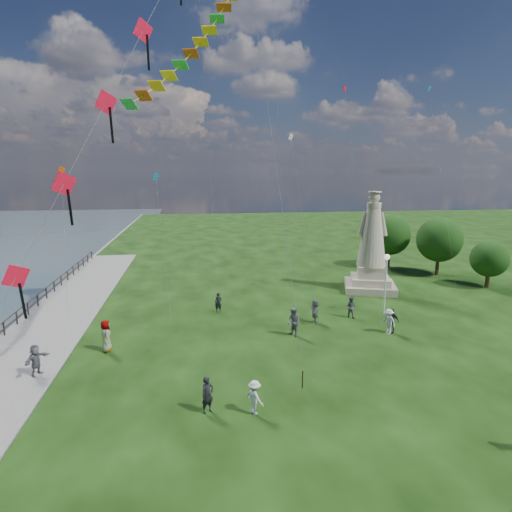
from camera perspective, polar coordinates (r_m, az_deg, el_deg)
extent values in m
cube|color=slate|center=(27.10, -29.05, -12.18)|extent=(5.00, 60.00, 0.10)
cylinder|color=black|center=(31.25, -30.56, -8.41)|extent=(0.11, 0.11, 1.00)
cylinder|color=black|center=(33.01, -29.28, -7.28)|extent=(0.11, 0.11, 1.00)
cylinder|color=black|center=(34.79, -28.12, -6.27)|extent=(0.11, 0.11, 1.00)
cylinder|color=black|center=(36.60, -27.09, -5.35)|extent=(0.11, 0.11, 1.00)
cylinder|color=black|center=(38.42, -26.16, -4.52)|extent=(0.11, 0.11, 1.00)
cylinder|color=black|center=(40.27, -25.31, -3.76)|extent=(0.11, 0.11, 1.00)
cylinder|color=black|center=(42.12, -24.54, -3.07)|extent=(0.11, 0.11, 1.00)
cylinder|color=black|center=(43.99, -23.83, -2.44)|extent=(0.11, 0.11, 1.00)
cylinder|color=black|center=(45.87, -23.19, -1.86)|extent=(0.11, 0.11, 1.00)
cylinder|color=black|center=(47.76, -22.59, -1.32)|extent=(0.11, 0.11, 1.00)
cylinder|color=black|center=(49.66, -22.04, -0.83)|extent=(0.11, 0.11, 1.00)
cylinder|color=black|center=(51.57, -21.53, -0.37)|extent=(0.11, 0.11, 1.00)
cylinder|color=black|center=(53.48, -21.06, 0.05)|extent=(0.11, 0.11, 1.00)
cube|color=#BCA78E|center=(38.65, 14.93, -3.95)|extent=(5.28, 5.28, 0.60)
cube|color=#BCA78E|center=(38.50, 14.97, -3.09)|extent=(4.02, 4.02, 0.60)
cube|color=#BCA78E|center=(38.32, 15.03, -1.93)|extent=(2.77, 2.77, 1.00)
cylinder|color=#BCA78E|center=(37.48, 15.47, 6.56)|extent=(1.51, 1.51, 0.40)
sphere|color=#BCA78E|center=(37.44, 15.52, 7.50)|extent=(0.92, 0.92, 0.92)
cylinder|color=#BCA78E|center=(37.41, 15.56, 8.23)|extent=(1.10, 1.10, 0.10)
cylinder|color=silver|center=(31.99, 16.85, -3.96)|extent=(0.12, 0.12, 4.10)
sphere|color=white|center=(31.51, 17.07, -0.14)|extent=(0.41, 0.41, 0.41)
cylinder|color=#382314|center=(46.21, 23.03, -1.00)|extent=(0.36, 0.36, 2.19)
sphere|color=#16350E|center=(45.79, 23.26, 2.02)|extent=(4.38, 4.38, 4.38)
cylinder|color=#382314|center=(43.20, 28.47, -2.67)|extent=(0.36, 0.36, 1.61)
sphere|color=#16350E|center=(42.85, 28.70, -0.31)|extent=(3.23, 3.23, 3.23)
cylinder|color=#382314|center=(48.21, 17.24, -0.14)|extent=(0.36, 0.36, 2.17)
sphere|color=#16350E|center=(47.81, 17.41, 2.73)|extent=(4.34, 4.34, 4.34)
imported|color=black|center=(19.23, -6.49, -17.91)|extent=(0.71, 0.66, 1.64)
imported|color=#595960|center=(27.06, 5.03, -8.80)|extent=(0.90, 1.04, 1.83)
imported|color=silver|center=(19.10, -0.21, -18.32)|extent=(0.98, 1.07, 1.49)
imported|color=#595960|center=(24.63, -27.28, -12.42)|extent=(1.28, 1.62, 1.61)
imported|color=black|center=(31.53, -5.04, -6.21)|extent=(0.62, 0.51, 1.47)
imported|color=#595960|center=(31.13, 12.52, -6.63)|extent=(0.86, 0.83, 1.52)
imported|color=silver|center=(28.71, 17.27, -8.32)|extent=(0.93, 1.17, 1.61)
imported|color=black|center=(28.93, 17.63, -8.20)|extent=(0.99, 1.02, 1.61)
imported|color=#595960|center=(26.28, -19.38, -10.01)|extent=(0.80, 1.03, 1.86)
imported|color=#595960|center=(29.52, 7.86, -7.34)|extent=(0.92, 1.61, 1.64)
cube|color=#F80E2C|center=(18.45, -29.36, -2.40)|extent=(0.87, 0.64, 1.03)
cube|color=black|center=(18.52, -28.66, -5.32)|extent=(0.10, 0.28, 1.48)
cube|color=#F80E2C|center=(19.09, -24.23, 8.77)|extent=(0.87, 0.64, 1.03)
cube|color=black|center=(18.99, -23.56, 5.94)|extent=(0.10, 0.28, 1.48)
cube|color=#F80E2C|center=(20.53, -19.37, 18.74)|extent=(0.87, 0.64, 1.03)
cube|color=black|center=(20.28, -18.73, 16.17)|extent=(0.10, 0.28, 1.48)
cube|color=#F80E2C|center=(22.61, -14.82, 27.04)|extent=(0.87, 0.64, 1.03)
cube|color=black|center=(22.25, -14.21, 24.79)|extent=(0.10, 0.28, 1.48)
cylinder|color=black|center=(21.25, 6.22, -16.05)|extent=(0.06, 0.06, 0.90)
cube|color=#D1460D|center=(21.77, -4.30, 30.15)|extent=(0.71, 0.65, 0.18)
cube|color=green|center=(21.03, -5.20, 28.98)|extent=(0.70, 0.67, 0.20)
cube|color=gold|center=(20.30, -6.23, 27.74)|extent=(0.70, 0.68, 0.21)
cube|color=gold|center=(19.60, -7.38, 26.44)|extent=(0.69, 0.69, 0.23)
cube|color=#D1460D|center=(18.93, -8.65, 25.12)|extent=(0.68, 0.69, 0.25)
cube|color=green|center=(18.28, -10.03, 23.80)|extent=(0.67, 0.69, 0.26)
cube|color=gold|center=(17.67, -11.52, 22.49)|extent=(0.65, 0.69, 0.28)
cube|color=gold|center=(17.09, -13.11, 21.21)|extent=(0.64, 0.68, 0.29)
cube|color=#D1460D|center=(16.55, -14.78, 19.99)|extent=(0.62, 0.67, 0.30)
cube|color=green|center=(16.04, -16.53, 18.84)|extent=(0.60, 0.66, 0.31)
cube|color=#17658A|center=(33.50, -13.22, 10.26)|extent=(0.51, 0.39, 0.57)
cylinder|color=#595959|center=(31.41, -12.29, 1.34)|extent=(1.02, 5.01, 9.73)
cube|color=silver|center=(36.81, 4.66, 15.55)|extent=(0.51, 0.39, 0.57)
cylinder|color=#595959|center=(34.59, 6.24, 5.09)|extent=(1.02, 5.02, 12.92)
cube|color=#F80E2C|center=(44.98, 11.75, 21.02)|extent=(0.51, 0.39, 0.57)
cylinder|color=#595959|center=(42.14, 13.08, 9.38)|extent=(1.02, 5.02, 17.94)
cylinder|color=#595959|center=(41.96, -6.50, 16.62)|extent=(1.02, 5.02, 28.22)
cube|color=#D1460D|center=(35.35, -24.50, 10.38)|extent=(0.51, 0.39, 0.57)
cylinder|color=#595959|center=(33.18, -24.12, 1.55)|extent=(1.02, 5.02, 10.21)
cylinder|color=#595959|center=(38.06, 2.85, 20.12)|extent=(1.02, 5.02, 32.02)
cube|color=#17658A|center=(41.09, 22.08, 19.92)|extent=(0.51, 0.39, 0.57)
cylinder|color=#595959|center=(38.67, 23.67, 7.81)|extent=(1.02, 5.02, 16.88)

